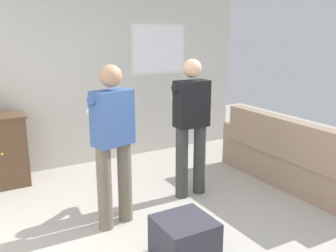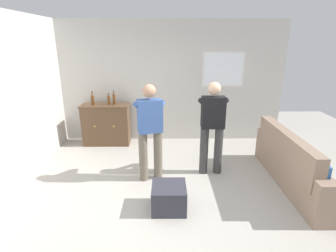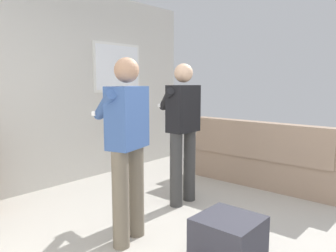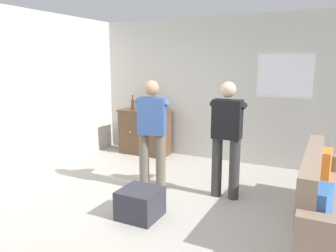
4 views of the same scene
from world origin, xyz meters
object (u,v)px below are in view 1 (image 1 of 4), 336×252
object	(u,v)px
couch	(292,160)
ottoman	(184,238)
person_standing_right	(191,122)
person_standing_left	(112,139)

from	to	relation	value
couch	ottoman	distance (m)	2.19
couch	ottoman	size ratio (longest dim) A/B	4.76
ottoman	person_standing_right	size ratio (longest dim) A/B	0.29
ottoman	person_standing_right	xyz separation A→B (m)	(0.77, 1.10, 0.75)
couch	person_standing_right	bearing A→B (deg)	161.80
ottoman	person_standing_left	distance (m)	1.20
person_standing_left	ottoman	bearing A→B (deg)	-70.64
couch	ottoman	xyz separation A→B (m)	(-2.08, -0.68, -0.17)
ottoman	person_standing_left	xyz separation A→B (m)	(-0.31, 0.88, 0.75)
person_standing_right	ottoman	bearing A→B (deg)	-125.05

